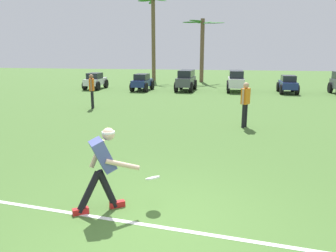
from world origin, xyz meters
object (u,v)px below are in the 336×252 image
(parked_car_slot_b, at_px, (142,82))
(teammate_near_sideline, at_px, (245,101))
(palm_tree_left_of_centre, at_px, (202,44))
(palm_tree_far_left, at_px, (153,30))
(parked_car_slot_a, at_px, (95,81))
(frisbee_thrower, at_px, (103,165))
(parked_car_slot_e, at_px, (288,84))
(frisbee_in_flight, at_px, (153,178))
(parked_car_slot_c, at_px, (186,80))
(parked_car_slot_d, at_px, (236,80))
(teammate_midfield, at_px, (92,88))

(parked_car_slot_b, bearing_deg, teammate_near_sideline, -57.97)
(teammate_near_sideline, xyz_separation_m, palm_tree_left_of_centre, (-2.55, 16.23, 2.19))
(palm_tree_far_left, relative_size, palm_tree_left_of_centre, 1.39)
(parked_car_slot_a, distance_m, palm_tree_far_left, 8.26)
(frisbee_thrower, distance_m, parked_car_slot_b, 16.56)
(teammate_near_sideline, bearing_deg, palm_tree_left_of_centre, 98.94)
(parked_car_slot_b, xyz_separation_m, parked_car_slot_e, (9.23, 0.25, 0.00))
(parked_car_slot_e, distance_m, palm_tree_left_of_centre, 8.94)
(teammate_near_sideline, bearing_deg, frisbee_in_flight, -106.84)
(palm_tree_left_of_centre, bearing_deg, teammate_near_sideline, -81.06)
(teammate_near_sideline, distance_m, parked_car_slot_e, 10.40)
(frisbee_thrower, height_order, frisbee_in_flight, frisbee_thrower)
(parked_car_slot_b, height_order, palm_tree_left_of_centre, palm_tree_left_of_centre)
(frisbee_in_flight, xyz_separation_m, parked_car_slot_a, (-7.51, 16.30, 0.05))
(frisbee_in_flight, bearing_deg, palm_tree_left_of_centre, 91.63)
(parked_car_slot_c, xyz_separation_m, palm_tree_far_left, (-3.60, 6.81, 3.53))
(parked_car_slot_e, bearing_deg, parked_car_slot_c, 178.36)
(parked_car_slot_a, bearing_deg, parked_car_slot_c, 0.79)
(parked_car_slot_a, relative_size, parked_car_slot_d, 0.92)
(teammate_midfield, bearing_deg, parked_car_slot_e, 35.96)
(frisbee_in_flight, height_order, teammate_near_sideline, teammate_near_sideline)
(teammate_midfield, bearing_deg, parked_car_slot_d, 47.84)
(parked_car_slot_d, xyz_separation_m, parked_car_slot_e, (3.16, -0.26, -0.16))
(parked_car_slot_e, bearing_deg, frisbee_in_flight, -107.52)
(parked_car_slot_d, bearing_deg, parked_car_slot_b, -175.22)
(parked_car_slot_b, bearing_deg, palm_tree_far_left, 95.86)
(frisbee_in_flight, relative_size, parked_car_slot_e, 0.16)
(parked_car_slot_b, relative_size, palm_tree_far_left, 0.32)
(frisbee_thrower, bearing_deg, parked_car_slot_d, 80.71)
(parked_car_slot_a, distance_m, parked_car_slot_c, 6.25)
(palm_tree_left_of_centre, bearing_deg, parked_car_slot_d, -66.86)
(teammate_near_sideline, distance_m, parked_car_slot_b, 11.37)
(parked_car_slot_c, bearing_deg, parked_car_slot_a, -179.21)
(frisbee_thrower, xyz_separation_m, palm_tree_far_left, (-4.08, 23.46, 3.46))
(teammate_midfield, height_order, parked_car_slot_b, teammate_midfield)
(parked_car_slot_a, bearing_deg, parked_car_slot_d, 0.98)
(parked_car_slot_e, height_order, palm_tree_left_of_centre, palm_tree_left_of_centre)
(palm_tree_far_left, xyz_separation_m, palm_tree_left_of_centre, (4.22, -0.65, -1.12))
(teammate_near_sideline, distance_m, teammate_midfield, 7.21)
(frisbee_in_flight, distance_m, palm_tree_far_left, 23.99)
(parked_car_slot_c, xyz_separation_m, parked_car_slot_e, (6.38, -0.18, -0.16))
(teammate_midfield, bearing_deg, parked_car_slot_b, 84.62)
(teammate_near_sideline, bearing_deg, parked_car_slot_b, 122.03)
(frisbee_thrower, xyz_separation_m, parked_car_slot_d, (2.74, 16.73, -0.07))
(parked_car_slot_b, relative_size, palm_tree_left_of_centre, 0.44)
(frisbee_thrower, height_order, parked_car_slot_e, frisbee_thrower)
(teammate_midfield, relative_size, palm_tree_left_of_centre, 0.31)
(parked_car_slot_c, bearing_deg, teammate_near_sideline, -72.50)
(teammate_midfield, distance_m, parked_car_slot_e, 12.22)
(frisbee_thrower, relative_size, parked_car_slot_b, 0.63)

